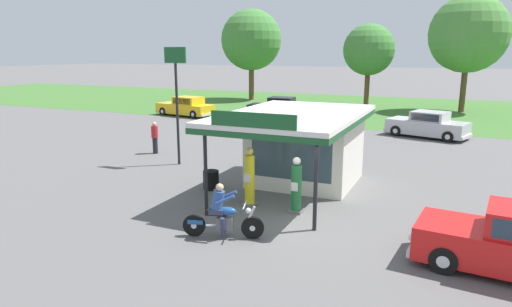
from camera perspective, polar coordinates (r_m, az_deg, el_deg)
The scene contains 15 objects.
ground_plane at distance 14.16m, azimuth 5.15°, elevation -8.55°, with size 300.00×300.00×0.00m, color #5B5959.
grass_verge_strip at distance 43.04m, azimuth 18.26°, elevation 5.24°, with size 120.00×24.00×0.01m, color #3D6B2D.
service_station_kiosk at distance 17.69m, azimuth 6.02°, elevation 1.55°, with size 4.54×7.32×3.43m.
gas_pump_nearside at distance 15.23m, azimuth -0.82°, elevation -3.28°, with size 0.44×0.44×2.03m.
gas_pump_offside at distance 14.66m, azimuth 5.11°, elevation -4.31°, with size 0.44×0.44×1.86m.
motorcycle_with_rider at distance 12.79m, azimuth -4.36°, elevation -7.78°, with size 2.23×0.92×1.58m.
parked_car_back_row_far_right at distance 36.87m, azimuth 3.02°, elevation 5.79°, with size 5.32×2.26×1.55m.
parked_car_back_row_centre at distance 29.65m, azimuth 20.85°, elevation 3.34°, with size 5.14×3.19×1.59m.
parked_car_back_row_right at distance 37.57m, azimuth -8.88°, elevation 5.82°, with size 5.36×2.68×1.58m.
bystander_strolling_foreground at distance 23.74m, azimuth -12.67°, elevation 2.06°, with size 0.34×0.34×1.64m.
tree_oak_distant_spare at distance 49.76m, azimuth -0.60°, elevation 14.14°, with size 6.45×6.45×9.62m.
tree_oak_left at distance 42.99m, azimuth 25.04°, elevation 13.29°, with size 6.53×6.53×9.88m.
tree_oak_centre at distance 41.53m, azimuth 14.17°, elevation 12.45°, with size 4.46×4.46×7.56m.
roadside_pole_sign at distance 20.83m, azimuth -10.04°, elevation 8.32°, with size 1.10×0.12×5.34m.
spare_tire_stack at distance 17.30m, azimuth -5.71°, elevation -3.34°, with size 0.60×0.60×0.72m.
Camera 1 is at (4.18, -12.53, 5.12)m, focal length 31.65 mm.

